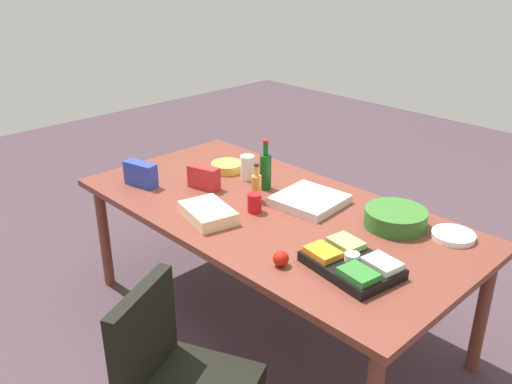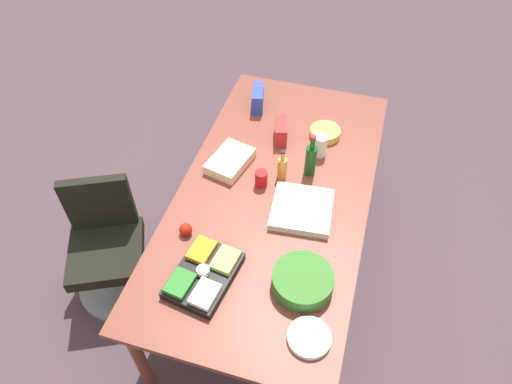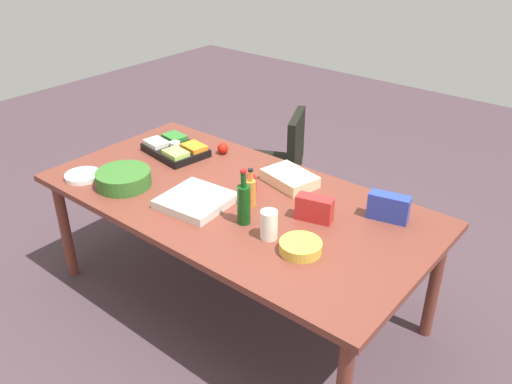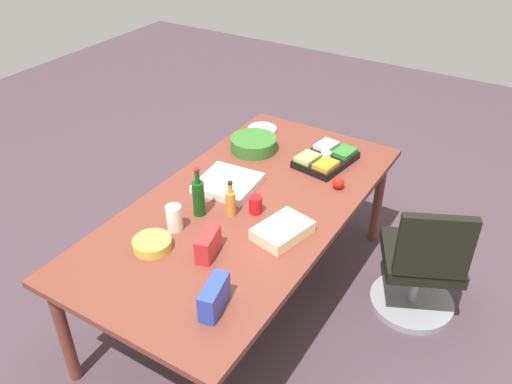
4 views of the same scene
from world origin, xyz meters
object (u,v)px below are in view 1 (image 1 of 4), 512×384
Objects in this scene: veggie_tray at (351,263)px; chip_bowl at (227,167)px; red_solo_cup at (255,203)px; mayo_jar at (247,167)px; chip_bag_red at (204,177)px; salad_bowl at (395,218)px; chip_bag_blue at (141,174)px; paper_plate_stack at (453,236)px; conference_table at (271,219)px; sheet_cake at (208,213)px; pizza_box at (310,200)px; dressing_bottle at (256,187)px; wine_bottle at (265,170)px; apple_red at (281,258)px.

veggie_tray is 2.15× the size of chip_bowl.
mayo_jar is at bearing 141.42° from red_solo_cup.
chip_bag_red reaches higher than chip_bowl.
mayo_jar is 1.43× the size of red_solo_cup.
chip_bag_red is (-1.22, 0.12, 0.03)m from veggie_tray.
chip_bag_red is 1.19m from salad_bowl.
chip_bag_red reaches higher than salad_bowl.
paper_plate_stack is at bearing 24.07° from chip_bag_blue.
red_solo_cup is at bearing -38.58° from mayo_jar.
mayo_jar is 1.34m from paper_plate_stack.
conference_table is 0.53m from chip_bag_red.
conference_table is at bearing 66.38° from sheet_cake.
pizza_box is (-0.60, 0.41, -0.01)m from veggie_tray.
dressing_bottle reaches higher than sheet_cake.
wine_bottle is 2.90× the size of red_solo_cup.
salad_bowl is 0.77m from red_solo_cup.
apple_red is at bearing -117.58° from paper_plate_stack.
wine_bottle is 0.54m from sheet_cake.
chip_bowl is at bearing 150.34° from apple_red.
mayo_jar is at bearing -170.96° from paper_plate_stack.
salad_bowl is (1.23, 0.11, 0.02)m from chip_bowl.
chip_bowl is 1.25m from apple_red.
pizza_box is at bearing 119.84° from apple_red.
veggie_tray is 6.05× the size of apple_red.
paper_plate_stack is at bearing 21.38° from dressing_bottle.
veggie_tray is 1.40m from chip_bowl.
mayo_jar is 1.21m from veggie_tray.
dressing_bottle is 0.72× the size of sheet_cake.
veggie_tray reaches higher than chip_bowl.
veggie_tray is 1.98× the size of dressing_bottle.
chip_bag_blue is (-0.67, -0.36, -0.01)m from dressing_bottle.
wine_bottle is at bearing 142.06° from conference_table.
sheet_cake is 4.21× the size of apple_red.
conference_table is 10.68× the size of paper_plate_stack.
paper_plate_stack is at bearing 62.42° from apple_red.
wine_bottle reaches higher than conference_table.
salad_bowl is (0.50, 0.12, 0.02)m from pizza_box.
dressing_bottle is 0.32m from pizza_box.
veggie_tray is 1.44× the size of sheet_cake.
paper_plate_stack is 0.94m from apple_red.
chip_bowl is (-0.48, 0.19, -0.06)m from dressing_bottle.
pizza_box is at bearing 60.91° from conference_table.
chip_bag_blue reaches higher than sheet_cake.
pizza_box is 4.74× the size of apple_red.
apple_red is at bearing -18.51° from chip_bag_red.
veggie_tray is 1.28× the size of pizza_box.
mayo_jar is 0.20m from chip_bowl.
wine_bottle is 0.86m from salad_bowl.
pizza_box is at bearing 4.16° from wine_bottle.
red_solo_cup is (-0.15, -0.30, 0.03)m from pizza_box.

